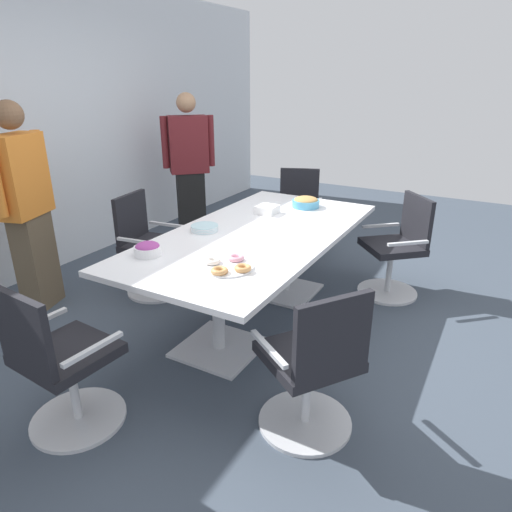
{
  "coord_description": "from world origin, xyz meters",
  "views": [
    {
      "loc": [
        -2.93,
        -1.64,
        1.89
      ],
      "look_at": [
        0.0,
        0.0,
        0.55
      ],
      "focal_mm": 32.0,
      "sensor_mm": 36.0,
      "label": 1
    }
  ],
  "objects_px": {
    "person_standing_1": "(189,166)",
    "office_chair_0": "(397,252)",
    "conference_table": "(256,247)",
    "office_chair_2": "(149,250)",
    "office_chair_3": "(60,367)",
    "snack_bowl_candy_mix": "(148,249)",
    "snack_bowl_cookies": "(306,202)",
    "office_chair_4": "(313,370)",
    "person_standing_0": "(26,206)",
    "donut_platter": "(228,266)",
    "office_chair_1": "(298,216)",
    "plate_stack": "(205,228)",
    "napkin_pile": "(267,210)"
  },
  "relations": [
    {
      "from": "person_standing_1",
      "to": "office_chair_0",
      "type": "bearing_deg",
      "value": 127.54
    },
    {
      "from": "conference_table",
      "to": "office_chair_2",
      "type": "xyz_separation_m",
      "value": [
        -0.03,
        1.1,
        -0.22
      ]
    },
    {
      "from": "office_chair_0",
      "to": "office_chair_3",
      "type": "height_order",
      "value": "same"
    },
    {
      "from": "snack_bowl_candy_mix",
      "to": "snack_bowl_cookies",
      "type": "bearing_deg",
      "value": -15.53
    },
    {
      "from": "office_chair_3",
      "to": "office_chair_4",
      "type": "height_order",
      "value": "same"
    },
    {
      "from": "office_chair_2",
      "to": "office_chair_3",
      "type": "distance_m",
      "value": 1.78
    },
    {
      "from": "office_chair_4",
      "to": "person_standing_0",
      "type": "xyz_separation_m",
      "value": [
        0.27,
        2.65,
        0.49
      ]
    },
    {
      "from": "snack_bowl_cookies",
      "to": "donut_platter",
      "type": "bearing_deg",
      "value": -174.84
    },
    {
      "from": "person_standing_0",
      "to": "donut_platter",
      "type": "xyz_separation_m",
      "value": [
        0.0,
        -1.94,
        -0.13
      ]
    },
    {
      "from": "office_chair_2",
      "to": "person_standing_0",
      "type": "bearing_deg",
      "value": -51.5
    },
    {
      "from": "person_standing_0",
      "to": "donut_platter",
      "type": "height_order",
      "value": "person_standing_0"
    },
    {
      "from": "office_chair_0",
      "to": "office_chair_1",
      "type": "xyz_separation_m",
      "value": [
        0.59,
        1.24,
        0.0
      ]
    },
    {
      "from": "person_standing_1",
      "to": "snack_bowl_cookies",
      "type": "bearing_deg",
      "value": 118.41
    },
    {
      "from": "snack_bowl_cookies",
      "to": "plate_stack",
      "type": "bearing_deg",
      "value": 158.01
    },
    {
      "from": "person_standing_1",
      "to": "plate_stack",
      "type": "height_order",
      "value": "person_standing_1"
    },
    {
      "from": "office_chair_0",
      "to": "plate_stack",
      "type": "xyz_separation_m",
      "value": [
        -1.2,
        1.24,
        0.37
      ]
    },
    {
      "from": "napkin_pile",
      "to": "office_chair_4",
      "type": "bearing_deg",
      "value": -144.12
    },
    {
      "from": "person_standing_1",
      "to": "napkin_pile",
      "type": "bearing_deg",
      "value": 104.9
    },
    {
      "from": "donut_platter",
      "to": "plate_stack",
      "type": "xyz_separation_m",
      "value": [
        0.53,
        0.55,
        0.01
      ]
    },
    {
      "from": "office_chair_4",
      "to": "office_chair_3",
      "type": "bearing_deg",
      "value": 152.95
    },
    {
      "from": "office_chair_4",
      "to": "snack_bowl_candy_mix",
      "type": "bearing_deg",
      "value": 116.08
    },
    {
      "from": "conference_table",
      "to": "plate_stack",
      "type": "bearing_deg",
      "value": 115.43
    },
    {
      "from": "office_chair_3",
      "to": "snack_bowl_candy_mix",
      "type": "relative_size",
      "value": 4.91
    },
    {
      "from": "office_chair_4",
      "to": "person_standing_1",
      "type": "distance_m",
      "value": 3.52
    },
    {
      "from": "office_chair_2",
      "to": "person_standing_0",
      "type": "distance_m",
      "value": 1.05
    },
    {
      "from": "office_chair_3",
      "to": "conference_table",
      "type": "bearing_deg",
      "value": 83.52
    },
    {
      "from": "conference_table",
      "to": "office_chair_3",
      "type": "distance_m",
      "value": 1.67
    },
    {
      "from": "office_chair_0",
      "to": "person_standing_1",
      "type": "bearing_deg",
      "value": 40.33
    },
    {
      "from": "conference_table",
      "to": "napkin_pile",
      "type": "distance_m",
      "value": 0.54
    },
    {
      "from": "office_chair_1",
      "to": "napkin_pile",
      "type": "bearing_deg",
      "value": 78.04
    },
    {
      "from": "office_chair_2",
      "to": "office_chair_0",
      "type": "bearing_deg",
      "value": 110.09
    },
    {
      "from": "office_chair_4",
      "to": "snack_bowl_cookies",
      "type": "distance_m",
      "value": 2.06
    },
    {
      "from": "office_chair_2",
      "to": "office_chair_4",
      "type": "relative_size",
      "value": 1.0
    },
    {
      "from": "donut_platter",
      "to": "napkin_pile",
      "type": "relative_size",
      "value": 1.95
    },
    {
      "from": "office_chair_3",
      "to": "plate_stack",
      "type": "distance_m",
      "value": 1.5
    },
    {
      "from": "napkin_pile",
      "to": "office_chair_3",
      "type": "bearing_deg",
      "value": 175.91
    },
    {
      "from": "conference_table",
      "to": "napkin_pile",
      "type": "xyz_separation_m",
      "value": [
        0.49,
        0.16,
        0.16
      ]
    },
    {
      "from": "plate_stack",
      "to": "office_chair_4",
      "type": "bearing_deg",
      "value": -122.59
    },
    {
      "from": "conference_table",
      "to": "snack_bowl_cookies",
      "type": "height_order",
      "value": "snack_bowl_cookies"
    },
    {
      "from": "office_chair_0",
      "to": "snack_bowl_candy_mix",
      "type": "bearing_deg",
      "value": 102.65
    },
    {
      "from": "plate_stack",
      "to": "napkin_pile",
      "type": "distance_m",
      "value": 0.69
    },
    {
      "from": "office_chair_3",
      "to": "donut_platter",
      "type": "xyz_separation_m",
      "value": [
        0.93,
        -0.51,
        0.36
      ]
    },
    {
      "from": "office_chair_0",
      "to": "person_standing_1",
      "type": "height_order",
      "value": "person_standing_1"
    },
    {
      "from": "conference_table",
      "to": "office_chair_3",
      "type": "bearing_deg",
      "value": 169.07
    },
    {
      "from": "conference_table",
      "to": "person_standing_1",
      "type": "height_order",
      "value": "person_standing_1"
    },
    {
      "from": "office_chair_1",
      "to": "person_standing_0",
      "type": "height_order",
      "value": "person_standing_0"
    },
    {
      "from": "office_chair_2",
      "to": "snack_bowl_candy_mix",
      "type": "height_order",
      "value": "office_chair_2"
    },
    {
      "from": "snack_bowl_cookies",
      "to": "donut_platter",
      "type": "distance_m",
      "value": 1.56
    },
    {
      "from": "plate_stack",
      "to": "office_chair_2",
      "type": "bearing_deg",
      "value": 79.09
    },
    {
      "from": "office_chair_2",
      "to": "snack_bowl_cookies",
      "type": "distance_m",
      "value": 1.5
    }
  ]
}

